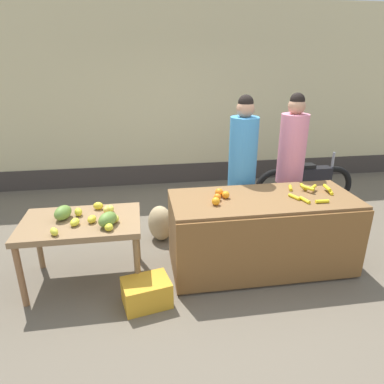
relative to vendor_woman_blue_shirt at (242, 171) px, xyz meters
The scene contains 12 objects.
ground_plane 1.20m from the vendor_woman_blue_shirt, 120.41° to the right, with size 24.00×24.00×0.00m, color #665B4C.
market_wall_back 2.48m from the vendor_woman_blue_shirt, 99.27° to the left, with size 9.51×0.23×3.12m.
fruit_stall_counter 0.84m from the vendor_woman_blue_shirt, 85.79° to the right, with size 1.98×0.85×0.83m.
side_table_wooden 1.99m from the vendor_woman_blue_shirt, 160.42° to the right, with size 1.17×0.75×0.71m.
banana_bunch_pile 0.87m from the vendor_woman_blue_shirt, 48.02° to the right, with size 0.54×0.52×0.07m.
orange_pile 0.78m from the vendor_woman_blue_shirt, 123.74° to the right, with size 0.22×0.31×0.09m.
mango_papaya_pile 1.91m from the vendor_woman_blue_shirt, 158.47° to the right, with size 0.68×0.64×0.14m.
vendor_woman_blue_shirt is the anchor object (origin of this frame).
vendor_woman_pink_shirt 0.67m from the vendor_woman_blue_shirt, ahead, with size 0.34×0.34×1.83m.
parked_motorcycle 1.60m from the vendor_woman_blue_shirt, 32.74° to the left, with size 1.60×0.18×0.88m.
produce_crate 1.87m from the vendor_woman_blue_shirt, 137.29° to the right, with size 0.44×0.32×0.26m, color gold.
produce_sack 1.23m from the vendor_woman_blue_shirt, behind, with size 0.36×0.30×0.46m, color tan.
Camera 1 is at (-0.84, -3.24, 2.23)m, focal length 32.34 mm.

